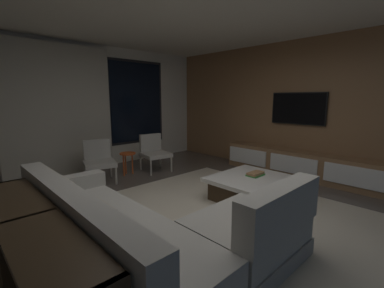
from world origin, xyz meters
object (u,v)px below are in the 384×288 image
Objects in this scene: console_table_behind_couch at (32,258)px; book_stack_on_coffee_table at (255,174)px; accent_chair_near_window at (154,151)px; accent_chair_by_curtain at (99,159)px; media_console at (300,165)px; mounted_tv at (298,108)px; side_stool at (128,157)px; sectional_couch at (148,235)px; coffee_table at (254,189)px.

book_stack_on_coffee_table is at bearing 2.20° from console_table_behind_couch.
accent_chair_near_window reaches higher than book_stack_on_coffee_table.
accent_chair_by_curtain reaches higher than media_console.
accent_chair_by_curtain is 4.02m from mounted_tv.
console_table_behind_couch reaches higher than side_stool.
console_table_behind_couch is at bearing 171.94° from sectional_couch.
console_table_behind_couch is (-4.84, -0.31, -0.93)m from mounted_tv.
sectional_couch is 3.08m from side_stool.
coffee_table is at bearing -153.80° from book_stack_on_coffee_table.
console_table_behind_couch is at bearing -131.17° from side_stool.
accent_chair_near_window is at bearing 131.21° from mounted_tv.
media_console is (2.97, -2.51, -0.18)m from accent_chair_by_curtain.
mounted_tv is at bearing 6.22° from book_stack_on_coffee_table.
book_stack_on_coffee_table is at bearing -173.78° from mounted_tv.
mounted_tv is (1.87, 0.25, 1.16)m from coffee_table.
coffee_table is 2.50m from accent_chair_near_window.
sectional_couch is at bearing -173.50° from book_stack_on_coffee_table.
sectional_couch reaches higher than accent_chair_by_curtain.
side_stool is at bearing 107.70° from book_stack_on_coffee_table.
mounted_tv reaches higher than console_table_behind_couch.
book_stack_on_coffee_table is 0.37× the size of accent_chair_by_curtain.
side_stool is 0.22× the size of console_table_behind_couch.
media_console is (1.69, 0.05, 0.06)m from coffee_table.
accent_chair_by_curtain is (-1.40, 2.50, 0.05)m from book_stack_on_coffee_table.
sectional_couch is 8.65× the size of book_stack_on_coffee_table.
console_table_behind_couch reaches higher than coffee_table.
media_console reaches higher than side_stool.
sectional_couch reaches higher than side_stool.
mounted_tv is (3.93, 0.44, 1.06)m from sectional_couch.
media_console is at bearing -40.15° from accent_chair_by_curtain.
console_table_behind_couch is at bearing -176.34° from mounted_tv.
side_stool is (-0.80, 2.50, -0.01)m from book_stack_on_coffee_table.
accent_chair_near_window reaches higher than side_stool.
sectional_couch is at bearing -173.62° from mounted_tv.
book_stack_on_coffee_table is at bearing -85.23° from accent_chair_near_window.
accent_chair_near_window is at bearing 94.77° from book_stack_on_coffee_table.
sectional_couch is 0.93m from console_table_behind_couch.
accent_chair_by_curtain reaches higher than book_stack_on_coffee_table.
sectional_couch reaches higher than book_stack_on_coffee_table.
accent_chair_near_window is at bearing 91.99° from coffee_table.
side_stool is at bearing -0.05° from accent_chair_by_curtain.
media_console is (2.37, -2.51, -0.12)m from side_stool.
sectional_couch is 3.21× the size of accent_chair_near_window.
sectional_couch is 2.16× the size of coffee_table.
coffee_table is 1.05× the size of mounted_tv.
accent_chair_by_curtain is (-1.20, 0.08, 0.00)m from accent_chair_near_window.
sectional_couch reaches higher than coffee_table.
accent_chair_by_curtain is (-1.29, 2.56, 0.25)m from coffee_table.
book_stack_on_coffee_table is 0.63× the size of side_stool.
mounted_tv is at bearing 6.38° from sectional_couch.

